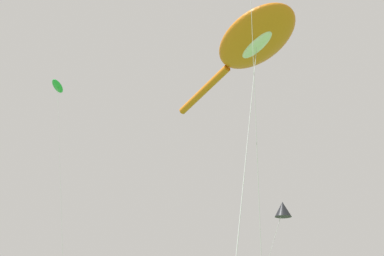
{
  "coord_description": "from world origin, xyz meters",
  "views": [
    {
      "loc": [
        -4.65,
        3.05,
        1.74
      ],
      "look_at": [
        -1.68,
        11.98,
        8.77
      ],
      "focal_mm": 39.91,
      "sensor_mm": 36.0,
      "label": 1
    }
  ],
  "objects": [
    {
      "name": "small_kite_bird_shape",
      "position": [
        6.27,
        20.87,
        11.61
      ],
      "size": [
        4.31,
        3.58,
        12.13
      ],
      "rotation": [
        0.0,
        0.0,
        -0.2
      ],
      "color": "black",
      "rests_on": "ground"
    },
    {
      "name": "big_show_kite",
      "position": [
        1.68,
        13.84,
        15.47
      ],
      "size": [
        4.78,
        7.75,
        15.98
      ],
      "rotation": [
        0.0,
        0.0,
        -1.3
      ],
      "color": "orange",
      "rests_on": "ground"
    },
    {
      "name": "small_kite_diamond_red",
      "position": [
        -6.5,
        26.35,
        21.18
      ],
      "size": [
        4.97,
        1.5,
        21.68
      ],
      "rotation": [
        0.0,
        0.0,
        -1.91
      ],
      "color": "green",
      "rests_on": "ground"
    }
  ]
}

